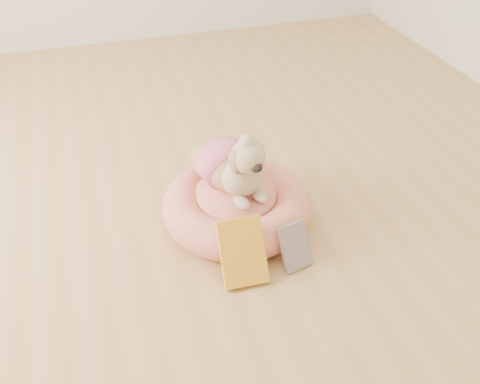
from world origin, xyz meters
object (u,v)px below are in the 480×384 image
object	(u,v)px
pet_bed	(236,206)
book_yellow	(243,252)
dog	(232,154)
book_white	(295,246)

from	to	relation	value
pet_bed	book_yellow	size ratio (longest dim) A/B	2.48
dog	book_white	size ratio (longest dim) A/B	2.30
dog	book_white	xyz separation A→B (m)	(0.14, -0.33, -0.21)
pet_bed	dog	distance (m)	0.22
pet_bed	book_yellow	bearing A→B (deg)	-102.74
pet_bed	book_white	size ratio (longest dim) A/B	3.41
book_yellow	pet_bed	bearing A→B (deg)	79.30
pet_bed	book_white	world-z (taller)	book_white
pet_bed	book_yellow	distance (m)	0.30
book_yellow	book_white	xyz separation A→B (m)	(0.20, -0.00, -0.03)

